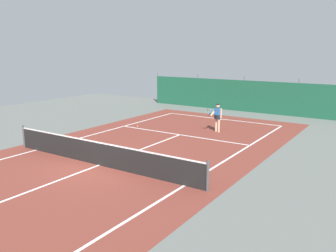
% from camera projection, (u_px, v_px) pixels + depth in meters
% --- Properties ---
extents(ground_plane, '(36.00, 36.00, 0.00)m').
position_uv_depth(ground_plane, '(99.00, 165.00, 14.65)').
color(ground_plane, slate).
extents(court_surface, '(11.02, 26.60, 0.01)m').
position_uv_depth(court_surface, '(99.00, 165.00, 14.65)').
color(court_surface, brown).
rests_on(court_surface, ground).
extents(tennis_net, '(10.12, 0.10, 1.10)m').
position_uv_depth(tennis_net, '(99.00, 153.00, 14.54)').
color(tennis_net, black).
rests_on(tennis_net, ground).
extents(back_fence, '(16.30, 0.98, 2.70)m').
position_uv_depth(back_fence, '(245.00, 102.00, 27.76)').
color(back_fence, '#195138').
rests_on(back_fence, ground).
extents(tennis_player, '(0.79, 0.69, 1.64)m').
position_uv_depth(tennis_player, '(217.00, 116.00, 20.40)').
color(tennis_player, '#D8AD8C').
rests_on(tennis_player, ground).
extents(tennis_ball_near_player, '(0.07, 0.07, 0.07)m').
position_uv_depth(tennis_ball_near_player, '(167.00, 139.00, 18.76)').
color(tennis_ball_near_player, '#CCDB33').
rests_on(tennis_ball_near_player, ground).
extents(tennis_ball_midcourt, '(0.07, 0.07, 0.07)m').
position_uv_depth(tennis_ball_midcourt, '(138.00, 126.00, 21.99)').
color(tennis_ball_midcourt, '#CCDB33').
rests_on(tennis_ball_midcourt, ground).
extents(parked_car, '(2.38, 4.38, 1.68)m').
position_uv_depth(parked_car, '(278.00, 99.00, 28.45)').
color(parked_car, silver).
rests_on(parked_car, ground).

